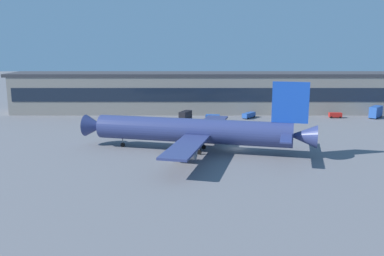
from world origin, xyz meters
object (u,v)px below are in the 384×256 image
pushback_tractor (212,117)px  stair_truck (185,116)px  airliner (196,131)px  baggage_tug (286,115)px  catering_truck (376,111)px  belt_loader (249,115)px  follow_me_car (335,115)px

pushback_tractor → stair_truck: bearing=-160.3°
airliner → baggage_tug: size_ratio=13.96×
catering_truck → stair_truck: size_ratio=1.11×
catering_truck → belt_loader: bearing=-179.3°
catering_truck → belt_loader: 45.21m
airliner → belt_loader: airliner is taller
pushback_tractor → baggage_tug: bearing=7.5°
follow_me_car → catering_truck: bearing=0.6°
stair_truck → belt_loader: 23.36m
follow_me_car → airliner: bearing=-136.7°
airliner → baggage_tug: 57.38m
follow_me_car → baggage_tug: bearing=-179.5°
baggage_tug → follow_me_car: (17.70, 0.15, 0.00)m
stair_truck → airliner: bearing=-85.6°
airliner → belt_loader: size_ratio=9.08×
airliner → baggage_tug: bearing=55.4°
stair_truck → belt_loader: bearing=16.3°
baggage_tug → follow_me_car: bearing=0.5°
pushback_tractor → belt_loader: size_ratio=0.81×
pushback_tractor → belt_loader: (13.15, 3.24, 0.10)m
catering_truck → follow_me_car: (-14.34, -0.14, -1.20)m
belt_loader → airliner: bearing=-112.4°
airliner → pushback_tractor: airliner is taller
belt_loader → follow_me_car: size_ratio=1.40×
airliner → follow_me_car: airliner is taller
pushback_tractor → stair_truck: size_ratio=0.80×
airliner → catering_truck: 80.13m
airliner → pushback_tractor: 44.27m
stair_truck → follow_me_car: size_ratio=1.44×
pushback_tractor → airliner: bearing=-98.1°
baggage_tug → belt_loader: size_ratio=0.65×
catering_truck → follow_me_car: bearing=-179.4°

